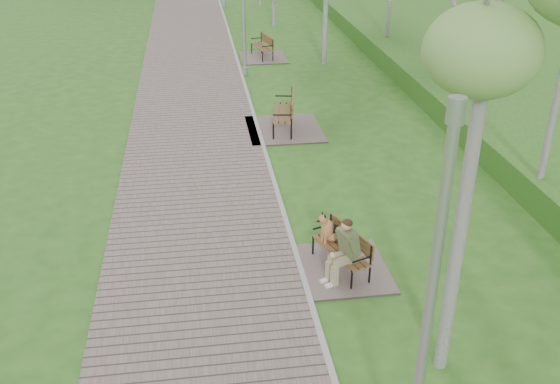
% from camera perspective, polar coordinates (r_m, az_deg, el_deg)
% --- Properties ---
extents(ground, '(120.00, 120.00, 0.00)m').
position_cam_1_polar(ground, '(9.89, 3.50, -12.34)').
color(ground, '#2B5D1D').
rests_on(ground, ground).
extents(walkway, '(3.50, 67.00, 0.04)m').
position_cam_1_polar(walkway, '(29.64, -8.33, 14.58)').
color(walkway, '#6A5D56').
rests_on(walkway, ground).
extents(kerb, '(0.10, 67.00, 0.05)m').
position_cam_1_polar(kerb, '(29.68, -4.84, 14.79)').
color(kerb, '#999993').
rests_on(kerb, ground).
extents(embankment, '(14.00, 70.00, 1.60)m').
position_cam_1_polar(embankment, '(31.31, 18.57, 14.13)').
color(embankment, '#49812A').
rests_on(embankment, ground).
extents(bench_main, '(1.59, 1.76, 1.38)m').
position_cam_1_polar(bench_main, '(10.97, 5.40, -5.54)').
color(bench_main, '#6A5D56').
rests_on(bench_main, ground).
extents(bench_second, '(2.01, 2.23, 1.23)m').
position_cam_1_polar(bench_second, '(17.16, 0.30, 6.43)').
color(bench_second, '#6A5D56').
rests_on(bench_second, ground).
extents(bench_third, '(1.73, 1.92, 1.06)m').
position_cam_1_polar(bench_third, '(24.36, -1.64, 12.58)').
color(bench_third, '#6A5D56').
rests_on(bench_third, ground).
extents(lamp_post_near, '(0.18, 0.18, 4.66)m').
position_cam_1_polar(lamp_post_near, '(6.49, 13.15, -12.88)').
color(lamp_post_near, '#A2A5AA').
rests_on(lamp_post_near, ground).
extents(lamp_post_second, '(0.19, 0.19, 4.82)m').
position_cam_1_polar(lamp_post_second, '(21.74, -3.35, 16.33)').
color(lamp_post_second, '#A2A5AA').
rests_on(lamp_post_second, ground).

